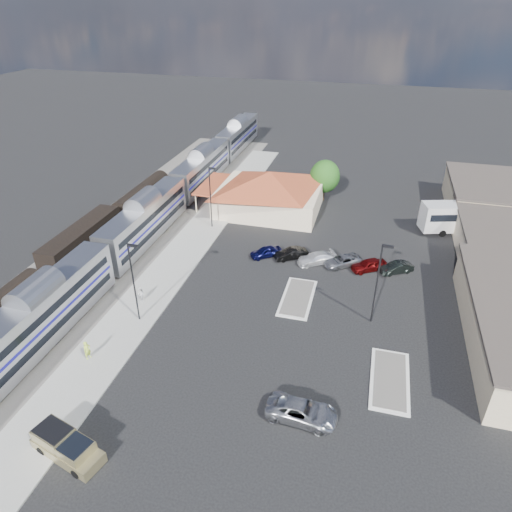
% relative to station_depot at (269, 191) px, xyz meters
% --- Properties ---
extents(ground, '(280.00, 280.00, 0.00)m').
position_rel_station_depot_xyz_m(ground, '(4.56, -24.00, -3.13)').
color(ground, black).
rests_on(ground, ground).
extents(railbed, '(16.00, 100.00, 0.12)m').
position_rel_station_depot_xyz_m(railbed, '(-16.44, -16.00, -3.07)').
color(railbed, '#4C4944').
rests_on(railbed, ground).
extents(platform, '(5.50, 92.00, 0.18)m').
position_rel_station_depot_xyz_m(platform, '(-7.44, -18.00, -3.04)').
color(platform, gray).
rests_on(platform, ground).
extents(passenger_train, '(3.00, 104.00, 5.55)m').
position_rel_station_depot_xyz_m(passenger_train, '(-13.44, -14.11, -0.26)').
color(passenger_train, silver).
rests_on(passenger_train, ground).
extents(freight_cars, '(2.80, 46.00, 4.00)m').
position_rel_station_depot_xyz_m(freight_cars, '(-19.44, -19.71, -1.21)').
color(freight_cars, black).
rests_on(freight_cars, ground).
extents(station_depot, '(18.35, 12.24, 6.20)m').
position_rel_station_depot_xyz_m(station_depot, '(0.00, 0.00, 0.00)').
color(station_depot, beige).
rests_on(station_depot, ground).
extents(traffic_island_south, '(3.30, 7.50, 0.21)m').
position_rel_station_depot_xyz_m(traffic_island_south, '(8.56, -22.00, -3.03)').
color(traffic_island_south, silver).
rests_on(traffic_island_south, ground).
extents(traffic_island_north, '(3.30, 7.50, 0.21)m').
position_rel_station_depot_xyz_m(traffic_island_north, '(18.56, -32.00, -3.03)').
color(traffic_island_north, silver).
rests_on(traffic_island_north, ground).
extents(lamp_plat_s, '(1.08, 0.25, 9.00)m').
position_rel_station_depot_xyz_m(lamp_plat_s, '(-6.34, -30.00, 2.21)').
color(lamp_plat_s, black).
rests_on(lamp_plat_s, ground).
extents(lamp_plat_n, '(1.08, 0.25, 9.00)m').
position_rel_station_depot_xyz_m(lamp_plat_n, '(-6.34, -8.00, 2.21)').
color(lamp_plat_n, black).
rests_on(lamp_plat_n, ground).
extents(lamp_lot, '(1.08, 0.25, 9.00)m').
position_rel_station_depot_xyz_m(lamp_lot, '(16.66, -24.00, 2.21)').
color(lamp_lot, black).
rests_on(lamp_lot, ground).
extents(tree_depot, '(4.71, 4.71, 6.63)m').
position_rel_station_depot_xyz_m(tree_depot, '(7.56, 6.00, 0.89)').
color(tree_depot, '#382314').
rests_on(tree_depot, ground).
extents(pickup_truck, '(5.98, 3.45, 1.95)m').
position_rel_station_depot_xyz_m(pickup_truck, '(-3.94, -45.67, -2.21)').
color(pickup_truck, tan).
rests_on(pickup_truck, ground).
extents(suv, '(5.87, 3.00, 1.59)m').
position_rel_station_depot_xyz_m(suv, '(11.84, -37.99, -2.34)').
color(suv, '#A2A4AA').
rests_on(suv, ground).
extents(coach_bus, '(13.57, 6.57, 4.27)m').
position_rel_station_depot_xyz_m(coach_bus, '(28.56, -0.05, -0.67)').
color(coach_bus, white).
rests_on(coach_bus, ground).
extents(person_a, '(0.65, 0.80, 1.89)m').
position_rel_station_depot_xyz_m(person_a, '(-8.19, -36.45, -2.00)').
color(person_a, '#C5E347').
rests_on(person_a, platform).
extents(person_b, '(0.83, 0.94, 1.61)m').
position_rel_station_depot_xyz_m(person_b, '(-7.76, -27.00, -2.14)').
color(person_b, white).
rests_on(person_b, platform).
extents(parked_car_a, '(4.21, 3.65, 1.37)m').
position_rel_station_depot_xyz_m(parked_car_a, '(2.98, -14.01, -2.45)').
color(parked_car_a, '#0C0E3F').
rests_on(parked_car_a, ground).
extents(parked_car_b, '(4.38, 3.45, 1.39)m').
position_rel_station_depot_xyz_m(parked_car_b, '(6.18, -13.71, -2.43)').
color(parked_car_b, black).
rests_on(parked_car_b, ground).
extents(parked_car_c, '(5.08, 4.14, 1.38)m').
position_rel_station_depot_xyz_m(parked_car_c, '(9.38, -14.01, -2.44)').
color(parked_car_c, white).
rests_on(parked_car_c, ground).
extents(parked_car_d, '(5.11, 4.52, 1.31)m').
position_rel_station_depot_xyz_m(parked_car_d, '(12.58, -13.71, -2.47)').
color(parked_car_d, gray).
rests_on(parked_car_d, ground).
extents(parked_car_e, '(4.59, 3.76, 1.47)m').
position_rel_station_depot_xyz_m(parked_car_e, '(15.78, -14.01, -2.39)').
color(parked_car_e, '#650B0B').
rests_on(parked_car_e, ground).
extents(parked_car_f, '(4.23, 3.33, 1.35)m').
position_rel_station_depot_xyz_m(parked_car_f, '(18.98, -13.71, -2.46)').
color(parked_car_f, black).
rests_on(parked_car_f, ground).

